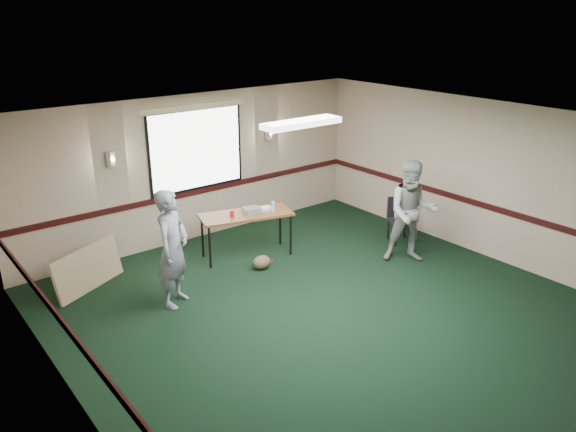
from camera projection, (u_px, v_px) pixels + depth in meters
ground at (346, 322)px, 7.81m from camera, size 8.00×8.00×0.00m
room_shell at (256, 179)px, 8.82m from camera, size 8.00×8.02×8.00m
folding_table at (246, 217)px, 9.65m from camera, size 1.69×1.05×0.79m
projector at (252, 210)px, 9.66m from camera, size 0.30×0.27×0.09m
game_console at (265, 209)px, 9.79m from camera, size 0.26×0.23×0.05m
red_cup at (232, 214)px, 9.47m from camera, size 0.07×0.07×0.11m
water_bottle at (273, 207)px, 9.68m from camera, size 0.06×0.06×0.19m
duffel_bag at (262, 262)px, 9.38m from camera, size 0.34×0.27×0.23m
cable_coil at (264, 261)px, 9.69m from camera, size 0.31×0.31×0.01m
folded_table at (88, 269)px, 8.65m from camera, size 1.25×0.75×0.67m
conference_chair at (400, 216)px, 10.41m from camera, size 0.54×0.54×0.83m
person_left at (173, 249)px, 8.02m from camera, size 0.76×0.72×1.76m
person_right at (412, 212)px, 9.42m from camera, size 1.09×1.07×1.78m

